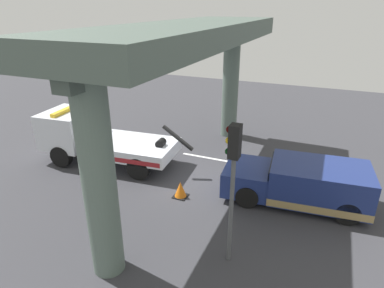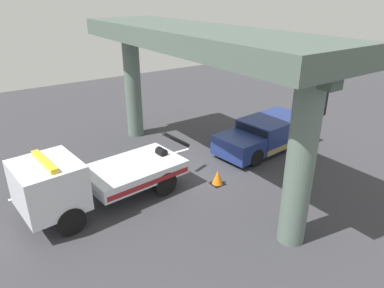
{
  "view_description": "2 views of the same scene",
  "coord_description": "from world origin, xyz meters",
  "px_view_note": "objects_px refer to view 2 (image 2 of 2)",
  "views": [
    {
      "loc": [
        -4.99,
        11.44,
        6.91
      ],
      "look_at": [
        0.15,
        -0.65,
        1.33
      ],
      "focal_mm": 30.86,
      "sensor_mm": 36.0,
      "label": 1
    },
    {
      "loc": [
        8.1,
        11.56,
        7.58
      ],
      "look_at": [
        0.31,
        0.38,
        1.61
      ],
      "focal_mm": 32.96,
      "sensor_mm": 36.0,
      "label": 2
    }
  ],
  "objects_px": {
    "tow_truck_white": "(88,179)",
    "traffic_light_near": "(318,121)",
    "traffic_cone_orange": "(218,178)",
    "towed_van_green": "(266,135)"
  },
  "relations": [
    {
      "from": "tow_truck_white",
      "to": "towed_van_green",
      "type": "relative_size",
      "value": 1.37
    },
    {
      "from": "towed_van_green",
      "to": "traffic_light_near",
      "type": "xyz_separation_m",
      "value": [
        1.59,
        4.02,
        2.28
      ]
    },
    {
      "from": "tow_truck_white",
      "to": "traffic_cone_orange",
      "type": "relative_size",
      "value": 11.53
    },
    {
      "from": "traffic_light_near",
      "to": "traffic_cone_orange",
      "type": "xyz_separation_m",
      "value": [
        2.72,
        -2.55,
        -2.76
      ]
    },
    {
      "from": "towed_van_green",
      "to": "tow_truck_white",
      "type": "bearing_deg",
      "value": 0.49
    },
    {
      "from": "traffic_light_near",
      "to": "traffic_cone_orange",
      "type": "distance_m",
      "value": 4.64
    },
    {
      "from": "tow_truck_white",
      "to": "towed_van_green",
      "type": "height_order",
      "value": "tow_truck_white"
    },
    {
      "from": "traffic_cone_orange",
      "to": "traffic_light_near",
      "type": "bearing_deg",
      "value": 136.85
    },
    {
      "from": "tow_truck_white",
      "to": "traffic_light_near",
      "type": "xyz_separation_m",
      "value": [
        -7.74,
        3.94,
        1.86
      ]
    },
    {
      "from": "towed_van_green",
      "to": "traffic_cone_orange",
      "type": "xyz_separation_m",
      "value": [
        4.31,
        1.47,
        -0.48
      ]
    }
  ]
}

